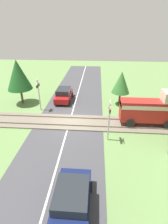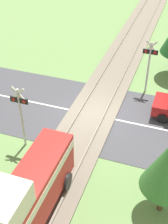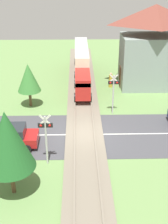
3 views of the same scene
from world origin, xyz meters
name	(u,v)px [view 2 (image 2 of 3)]	position (x,y,z in m)	size (l,w,h in m)	color
ground_plane	(92,115)	(0.00, 0.00, 0.00)	(60.00, 60.00, 0.00)	#66894C
road_surface	(92,115)	(0.00, 0.00, 0.01)	(48.00, 6.40, 0.02)	#424247
track_bed	(92,114)	(0.00, 0.00, 0.07)	(2.80, 48.00, 0.24)	#756B5B
crossing_signal_west_approach	(149,60)	(-2.46, -3.52, 2.23)	(0.90, 0.18, 3.51)	#B7B7B7
crossing_signal_east_approach	(20,110)	(2.46, 3.52, 2.23)	(0.90, 0.18, 3.51)	#B7B7B7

